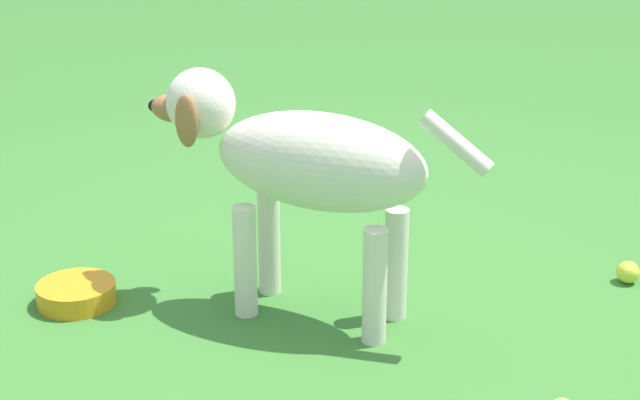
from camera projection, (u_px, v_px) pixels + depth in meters
name	position (u px, v px, depth m)	size (l,w,h in m)	color
ground	(321.00, 296.00, 2.85)	(14.00, 14.00, 0.00)	#38722D
dog	(300.00, 163.00, 2.61)	(0.65, 0.79, 0.66)	silver
tennis_ball_1	(628.00, 272.00, 2.92)	(0.07, 0.07, 0.07)	#D0D53C
water_bowl	(76.00, 294.00, 2.80)	(0.22, 0.22, 0.06)	orange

